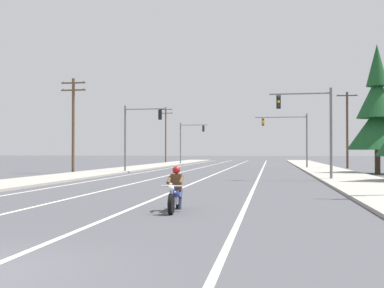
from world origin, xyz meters
The scene contains 15 objects.
lane_stripe_center centered at (0.08, 45.00, 0.00)m, with size 0.16×100.00×0.01m, color beige.
lane_stripe_left centered at (-3.43, 45.00, 0.00)m, with size 0.16×100.00×0.01m, color beige.
lane_stripe_right centered at (3.87, 45.00, 0.00)m, with size 0.16×100.00×0.01m, color beige.
lane_stripe_far_left centered at (-6.84, 45.00, 0.00)m, with size 0.16×100.00×0.01m, color beige.
sidewalk_kerb_right centered at (10.15, 40.00, 0.07)m, with size 4.40×110.00×0.14m, color #9E998E.
sidewalk_kerb_left centered at (-10.15, 40.00, 0.07)m, with size 4.40×110.00×0.14m, color #9E998E.
motorcycle_with_rider centered at (1.70, 8.34, 0.59)m, with size 0.70×2.19×1.46m.
traffic_signal_near_right centered at (7.59, 26.15, 4.05)m, with size 4.14×0.37×6.20m.
traffic_signal_near_left centered at (-7.45, 35.97, 4.04)m, with size 4.00×0.37×6.20m.
traffic_signal_mid_right centered at (7.09, 48.67, 4.16)m, with size 5.86×0.37×6.20m.
traffic_signal_mid_left centered at (-7.31, 63.13, 4.05)m, with size 4.14×0.37×6.20m.
utility_pole_left_near centered at (-12.73, 33.80, 4.63)m, with size 2.30×0.26×8.50m.
utility_pole_right_far centered at (13.39, 49.89, 4.58)m, with size 2.30×0.26×8.72m.
utility_pole_left_far centered at (-13.14, 74.19, 5.19)m, with size 2.39×0.26×9.59m.
conifer_tree_right_verge_far centered at (13.85, 36.45, 5.15)m, with size 5.11×5.11×11.24m.
Camera 1 is at (4.75, -6.97, 1.95)m, focal length 44.99 mm.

